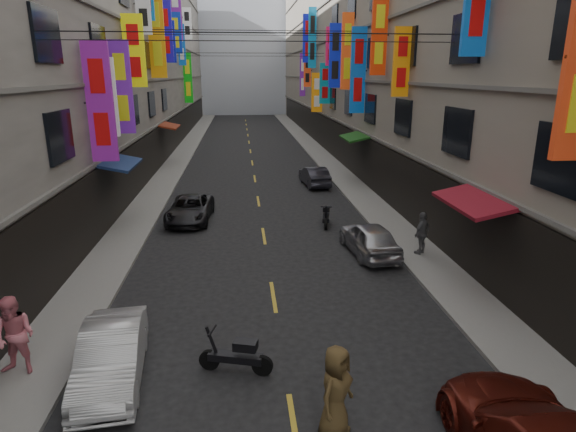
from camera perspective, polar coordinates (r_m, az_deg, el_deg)
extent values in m
cube|color=slate|center=(38.88, -13.18, 6.08)|extent=(2.00, 90.00, 0.12)
cube|color=slate|center=(39.16, 4.61, 6.53)|extent=(2.00, 90.00, 0.12)
cube|color=gray|center=(39.62, -23.27, 19.15)|extent=(10.00, 90.00, 19.00)
cube|color=black|center=(38.79, -14.73, 8.11)|extent=(0.12, 85.50, 3.00)
cube|color=#66635E|center=(38.59, -14.90, 10.60)|extent=(0.16, 90.00, 0.14)
cube|color=#66635E|center=(38.42, -15.26, 15.35)|extent=(0.16, 90.00, 0.14)
cube|color=#66635E|center=(38.52, -15.64, 20.10)|extent=(0.16, 90.00, 0.14)
cube|color=gray|center=(40.17, 13.93, 19.90)|extent=(10.00, 90.00, 19.00)
cube|color=black|center=(39.12, 6.04, 8.62)|extent=(0.12, 85.50, 3.00)
cube|color=#66635E|center=(38.92, 6.10, 11.10)|extent=(0.16, 90.00, 0.14)
cube|color=#66635E|center=(38.75, 6.25, 15.81)|extent=(0.16, 90.00, 0.14)
cube|color=#66635E|center=(38.85, 6.41, 20.54)|extent=(0.16, 90.00, 0.14)
cube|color=silver|center=(88.05, -5.39, 19.19)|extent=(18.00, 8.00, 22.00)
cube|color=#7A1885|center=(20.88, -21.38, 12.37)|extent=(1.03, 0.18, 4.64)
cylinder|color=black|center=(20.89, -21.51, 12.36)|extent=(1.13, 0.08, 0.08)
cube|color=silver|center=(22.74, -20.54, 13.01)|extent=(0.72, 0.18, 3.33)
cylinder|color=black|center=(22.75, -20.67, 13.00)|extent=(0.82, 0.08, 0.08)
cube|color=orange|center=(23.60, 13.29, 17.32)|extent=(0.77, 0.18, 3.06)
cylinder|color=black|center=(23.62, 13.41, 17.31)|extent=(0.87, 0.08, 0.08)
cube|color=#601C9B|center=(24.80, -19.11, 14.18)|extent=(0.96, 0.18, 4.29)
cylinder|color=black|center=(24.81, -19.22, 14.17)|extent=(1.06, 0.08, 0.08)
cube|color=red|center=(27.28, 10.75, 20.34)|extent=(0.83, 0.18, 4.05)
cylinder|color=black|center=(27.29, 10.86, 20.33)|extent=(0.93, 0.08, 0.08)
cube|color=#F1F00C|center=(28.06, -17.76, 18.12)|extent=(1.09, 0.18, 3.69)
cylinder|color=black|center=(28.07, -17.86, 18.11)|extent=(1.19, 0.08, 0.08)
cube|color=#0E4DAD|center=(31.19, 8.30, 16.67)|extent=(0.93, 0.18, 5.11)
cylinder|color=black|center=(31.20, 8.40, 16.67)|extent=(1.03, 0.08, 0.08)
cube|color=silver|center=(32.49, -16.84, 22.94)|extent=(0.86, 0.18, 3.47)
cylinder|color=black|center=(32.50, -16.94, 22.93)|extent=(0.96, 0.08, 0.08)
cube|color=#F04D16|center=(34.74, 7.02, 18.76)|extent=(0.80, 0.18, 4.97)
cylinder|color=black|center=(34.75, 7.11, 18.76)|extent=(0.90, 0.08, 0.08)
cube|color=orange|center=(35.97, -15.32, 20.04)|extent=(1.08, 0.18, 5.67)
cylinder|color=black|center=(35.97, -15.41, 20.03)|extent=(1.18, 0.08, 0.08)
cube|color=#101FBD|center=(38.56, 5.61, 18.36)|extent=(0.92, 0.18, 4.65)
cylinder|color=black|center=(38.57, 5.68, 18.36)|extent=(1.02, 0.08, 0.08)
cube|color=#190EA8|center=(40.56, -14.33, 20.44)|extent=(1.04, 0.18, 4.46)
cylinder|color=black|center=(40.57, -14.40, 20.43)|extent=(1.14, 0.08, 0.08)
cube|color=#E11550|center=(41.10, 5.04, 19.39)|extent=(0.74, 0.18, 2.97)
cylinder|color=black|center=(41.11, 5.12, 19.39)|extent=(0.84, 0.08, 0.08)
cube|color=#0B7386|center=(42.74, 4.40, 15.39)|extent=(0.91, 0.18, 3.36)
cylinder|color=black|center=(42.75, 4.46, 15.39)|extent=(1.01, 0.08, 0.08)
cube|color=#0D169D|center=(44.22, -13.73, 19.43)|extent=(0.79, 0.18, 3.37)
cylinder|color=black|center=(44.22, -13.80, 19.42)|extent=(0.89, 0.08, 0.08)
cube|color=#0E2CA9|center=(46.74, -13.21, 20.37)|extent=(1.07, 0.18, 3.47)
cylinder|color=black|center=(46.75, -13.27, 20.36)|extent=(1.17, 0.08, 0.08)
cube|color=orange|center=(46.60, 3.44, 14.40)|extent=(1.02, 0.18, 3.58)
cylinder|color=black|center=(46.61, 3.51, 14.40)|extent=(1.12, 0.08, 0.08)
cube|color=#731A8F|center=(48.10, -13.18, 22.47)|extent=(1.05, 0.18, 4.86)
cylinder|color=black|center=(48.11, -13.25, 22.47)|extent=(1.15, 0.08, 0.08)
cube|color=#0D70A5|center=(50.86, 2.90, 20.33)|extent=(0.79, 0.18, 5.71)
cylinder|color=black|center=(50.87, 2.96, 20.32)|extent=(0.89, 0.08, 0.08)
cube|color=#0F54B2|center=(52.75, -12.50, 19.20)|extent=(0.73, 0.18, 3.97)
cylinder|color=black|center=(52.76, -12.56, 19.19)|extent=(0.83, 0.08, 0.08)
cube|color=#1018C4|center=(52.90, 2.38, 20.28)|extent=(1.07, 0.18, 4.74)
cylinder|color=black|center=(52.91, 2.44, 20.28)|extent=(1.17, 0.08, 0.08)
cube|color=#F54817|center=(54.13, 2.31, 16.84)|extent=(0.77, 0.18, 3.37)
cylinder|color=black|center=(54.14, 2.36, 16.84)|extent=(0.87, 0.08, 0.08)
cube|color=#0E9A11|center=(56.11, -11.79, 15.73)|extent=(0.91, 0.18, 5.34)
cylinder|color=black|center=(56.11, -11.84, 15.72)|extent=(1.01, 0.08, 0.08)
cube|color=white|center=(58.79, -11.87, 21.43)|extent=(0.96, 0.18, 3.31)
cylinder|color=black|center=(58.79, -11.92, 21.43)|extent=(1.06, 0.08, 0.08)
cube|color=#5F1887|center=(58.56, 1.73, 16.39)|extent=(0.65, 0.18, 4.86)
cylinder|color=black|center=(58.57, 1.78, 16.39)|extent=(0.75, 0.08, 0.08)
cube|color=maroon|center=(16.16, 21.05, 1.70)|extent=(1.39, 3.20, 0.41)
cube|color=navy|center=(22.92, -19.29, 5.99)|extent=(1.39, 3.20, 0.41)
cube|color=#184E14|center=(31.04, 7.91, 9.30)|extent=(1.39, 3.20, 0.41)
cube|color=maroon|center=(38.51, -13.92, 10.36)|extent=(1.39, 3.20, 0.41)
cylinder|color=black|center=(18.02, -2.94, 20.87)|extent=(14.00, 0.04, 0.04)
cylinder|color=black|center=(32.06, -4.32, 21.10)|extent=(14.00, 0.04, 0.04)
cylinder|color=black|center=(45.99, -4.79, 18.70)|extent=(14.00, 0.04, 0.04)
cube|color=gold|center=(10.52, 0.77, -23.96)|extent=(0.12, 2.20, 0.01)
cube|color=gold|center=(15.55, -1.74, -9.51)|extent=(0.12, 2.20, 0.01)
cube|color=gold|center=(21.10, -2.88, -2.36)|extent=(0.12, 2.20, 0.01)
cube|color=gold|center=(26.84, -3.54, 1.78)|extent=(0.12, 2.20, 0.01)
cube|color=gold|center=(32.68, -3.96, 4.45)|extent=(0.12, 2.20, 0.01)
cube|color=gold|center=(38.56, -4.26, 6.30)|extent=(0.12, 2.20, 0.01)
cube|color=gold|center=(44.48, -4.48, 7.67)|extent=(0.12, 2.20, 0.01)
cube|color=gold|center=(50.42, -4.65, 8.71)|extent=(0.12, 2.20, 0.01)
cube|color=gold|center=(56.37, -4.78, 9.53)|extent=(0.12, 2.20, 0.01)
cube|color=gold|center=(62.33, -4.89, 10.20)|extent=(0.12, 2.20, 0.01)
cube|color=gold|center=(68.29, -4.98, 10.75)|extent=(0.12, 2.20, 0.01)
cube|color=gold|center=(74.26, -5.05, 11.21)|extent=(0.12, 2.20, 0.01)
cylinder|color=black|center=(12.16, -9.28, -16.48)|extent=(0.51, 0.25, 0.50)
cylinder|color=black|center=(11.84, -3.05, -17.28)|extent=(0.51, 0.25, 0.50)
cube|color=black|center=(11.90, -6.24, -16.30)|extent=(1.33, 0.65, 0.18)
cube|color=black|center=(11.65, -5.07, -15.00)|extent=(0.62, 0.46, 0.22)
cylinder|color=black|center=(11.89, -8.91, -14.73)|extent=(0.36, 0.18, 0.88)
cylinder|color=black|center=(11.72, -8.99, -13.26)|extent=(0.20, 0.50, 0.06)
cylinder|color=black|center=(21.91, 4.49, -1.00)|extent=(0.21, 0.51, 0.50)
cylinder|color=black|center=(23.15, 4.54, -0.03)|extent=(0.21, 0.51, 0.50)
cube|color=black|center=(22.49, 4.53, -0.13)|extent=(0.54, 1.33, 0.18)
cube|color=black|center=(22.63, 4.56, 0.90)|extent=(0.42, 0.60, 0.22)
cylinder|color=black|center=(21.87, 4.52, 0.21)|extent=(0.15, 0.36, 0.88)
cylinder|color=black|center=(21.78, 4.54, 1.09)|extent=(0.50, 0.15, 0.06)
imported|color=silver|center=(12.17, -20.21, -15.26)|extent=(1.73, 3.94, 1.26)
imported|color=black|center=(23.55, -11.53, 0.82)|extent=(2.21, 4.33, 1.17)
imported|color=#B6B6BB|center=(19.07, 9.60, -2.62)|extent=(1.88, 3.94, 1.30)
imported|color=#2A2A33|center=(30.50, 3.14, 4.75)|extent=(1.62, 3.80, 1.22)
imported|color=pink|center=(12.93, -29.64, -12.26)|extent=(1.03, 0.80, 1.91)
imported|color=#59595B|center=(19.18, 15.60, -1.94)|extent=(1.11, 1.06, 1.67)
imported|color=#4C3A1E|center=(9.92, 5.68, -19.96)|extent=(1.08, 1.11, 1.89)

